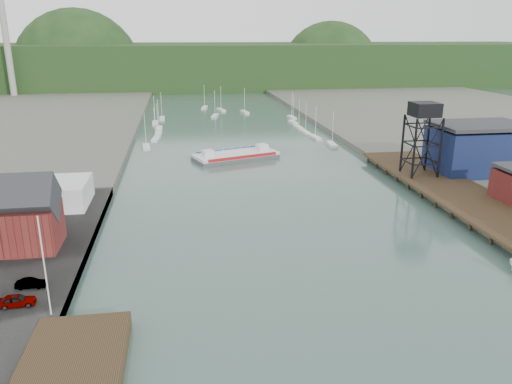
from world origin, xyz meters
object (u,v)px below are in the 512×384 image
object	(u,v)px
harbor_building	(15,220)
lift_tower	(424,114)
car_west_a	(17,300)
chain_ferry	(236,155)

from	to	relation	value
harbor_building	lift_tower	world-z (taller)	lift_tower
harbor_building	car_west_a	bearing A→B (deg)	-75.20
lift_tower	car_west_a	bearing A→B (deg)	-147.87
harbor_building	car_west_a	distance (m)	18.44
harbor_building	lift_tower	xyz separation A→B (m)	(77.00, 28.00, 9.56)
chain_ferry	car_west_a	size ratio (longest dim) A/B	5.55
lift_tower	chain_ferry	xyz separation A→B (m)	(-37.94, 29.25, -14.72)
lift_tower	harbor_building	bearing A→B (deg)	-160.02
harbor_building	lift_tower	distance (m)	82.49
harbor_building	chain_ferry	size ratio (longest dim) A/B	0.51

